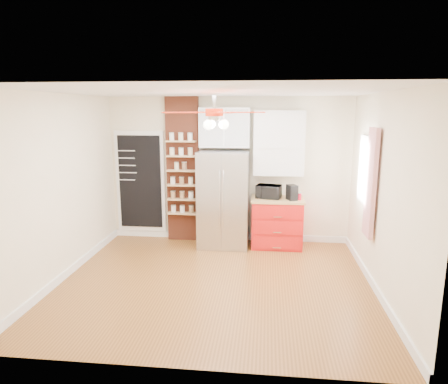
# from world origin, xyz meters

# --- Properties ---
(floor) EXTENTS (4.50, 4.50, 0.00)m
(floor) POSITION_xyz_m (0.00, 0.00, 0.00)
(floor) COLOR brown
(floor) RESTS_ON ground
(ceiling) EXTENTS (4.50, 4.50, 0.00)m
(ceiling) POSITION_xyz_m (0.00, 0.00, 2.70)
(ceiling) COLOR white
(ceiling) RESTS_ON wall_back
(wall_back) EXTENTS (4.50, 0.02, 2.70)m
(wall_back) POSITION_xyz_m (0.00, 2.00, 1.35)
(wall_back) COLOR #F8EAC8
(wall_back) RESTS_ON floor
(wall_front) EXTENTS (4.50, 0.02, 2.70)m
(wall_front) POSITION_xyz_m (0.00, -2.00, 1.35)
(wall_front) COLOR #F8EAC8
(wall_front) RESTS_ON floor
(wall_left) EXTENTS (0.02, 4.00, 2.70)m
(wall_left) POSITION_xyz_m (-2.25, 0.00, 1.35)
(wall_left) COLOR #F8EAC8
(wall_left) RESTS_ON floor
(wall_right) EXTENTS (0.02, 4.00, 2.70)m
(wall_right) POSITION_xyz_m (2.25, 0.00, 1.35)
(wall_right) COLOR #F8EAC8
(wall_right) RESTS_ON floor
(chalkboard) EXTENTS (0.95, 0.05, 1.95)m
(chalkboard) POSITION_xyz_m (-1.70, 1.96, 1.10)
(chalkboard) COLOR white
(chalkboard) RESTS_ON wall_back
(brick_pillar) EXTENTS (0.60, 0.16, 2.70)m
(brick_pillar) POSITION_xyz_m (-0.85, 1.92, 1.35)
(brick_pillar) COLOR brown
(brick_pillar) RESTS_ON floor
(fridge) EXTENTS (0.90, 0.70, 1.75)m
(fridge) POSITION_xyz_m (-0.05, 1.63, 0.88)
(fridge) COLOR silver
(fridge) RESTS_ON floor
(upper_glass_cabinet) EXTENTS (0.90, 0.35, 0.70)m
(upper_glass_cabinet) POSITION_xyz_m (-0.05, 1.82, 2.15)
(upper_glass_cabinet) COLOR white
(upper_glass_cabinet) RESTS_ON wall_back
(red_cabinet) EXTENTS (0.94, 0.64, 0.90)m
(red_cabinet) POSITION_xyz_m (0.92, 1.68, 0.45)
(red_cabinet) COLOR red
(red_cabinet) RESTS_ON floor
(upper_shelf_unit) EXTENTS (0.90, 0.30, 1.15)m
(upper_shelf_unit) POSITION_xyz_m (0.92, 1.85, 1.88)
(upper_shelf_unit) COLOR white
(upper_shelf_unit) RESTS_ON wall_back
(window) EXTENTS (0.04, 0.75, 1.05)m
(window) POSITION_xyz_m (2.23, 0.90, 1.55)
(window) COLOR white
(window) RESTS_ON wall_right
(curtain) EXTENTS (0.06, 0.40, 1.55)m
(curtain) POSITION_xyz_m (2.18, 0.35, 1.45)
(curtain) COLOR #AE1722
(curtain) RESTS_ON wall_right
(ceiling_fan) EXTENTS (1.40, 1.40, 0.44)m
(ceiling_fan) POSITION_xyz_m (0.00, 0.00, 2.42)
(ceiling_fan) COLOR silver
(ceiling_fan) RESTS_ON ceiling
(toaster_oven) EXTENTS (0.48, 0.37, 0.24)m
(toaster_oven) POSITION_xyz_m (0.76, 1.69, 1.02)
(toaster_oven) COLOR black
(toaster_oven) RESTS_ON red_cabinet
(coffee_maker) EXTENTS (0.21, 0.25, 0.27)m
(coffee_maker) POSITION_xyz_m (1.16, 1.58, 1.03)
(coffee_maker) COLOR black
(coffee_maker) RESTS_ON red_cabinet
(canister_left) EXTENTS (0.10, 0.10, 0.12)m
(canister_left) POSITION_xyz_m (1.29, 1.59, 0.96)
(canister_left) COLOR #AE091C
(canister_left) RESTS_ON red_cabinet
(canister_right) EXTENTS (0.11, 0.11, 0.13)m
(canister_right) POSITION_xyz_m (1.21, 1.71, 0.96)
(canister_right) COLOR red
(canister_right) RESTS_ON red_cabinet
(pantry_jar_oats) EXTENTS (0.11, 0.11, 0.13)m
(pantry_jar_oats) POSITION_xyz_m (-0.94, 1.80, 1.44)
(pantry_jar_oats) COLOR beige
(pantry_jar_oats) RESTS_ON brick_pillar
(pantry_jar_beans) EXTENTS (0.12, 0.12, 0.14)m
(pantry_jar_beans) POSITION_xyz_m (-0.80, 1.80, 1.44)
(pantry_jar_beans) COLOR brown
(pantry_jar_beans) RESTS_ON brick_pillar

